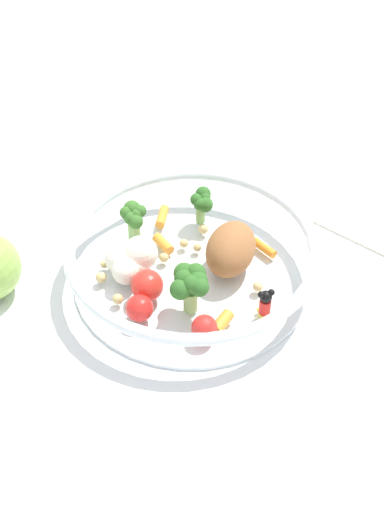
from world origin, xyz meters
TOP-DOWN VIEW (x-y plane):
  - ground_plane at (0.00, 0.00)m, footprint 2.40×2.40m
  - food_container at (0.00, 0.00)m, footprint 0.26×0.26m
  - folded_napkin at (0.19, -0.14)m, footprint 0.14×0.13m

SIDE VIEW (x-z plane):
  - ground_plane at x=0.00m, z-range 0.00..0.00m
  - folded_napkin at x=0.19m, z-range 0.00..0.01m
  - food_container at x=0.00m, z-range 0.00..0.06m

